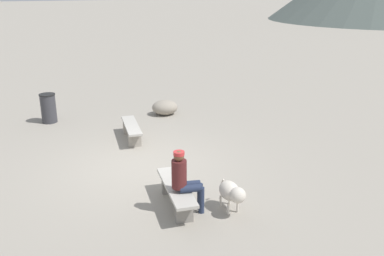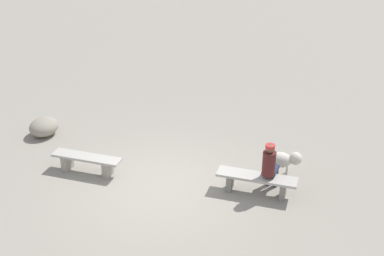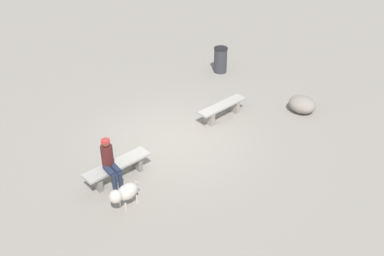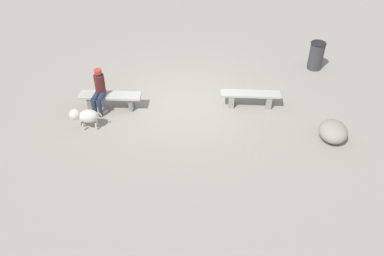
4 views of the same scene
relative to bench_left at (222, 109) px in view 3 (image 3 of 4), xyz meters
name	(u,v)px [view 3 (image 3 of 4)]	position (x,y,z in m)	size (l,w,h in m)	color
ground	(173,142)	(1.91, -0.17, -0.33)	(210.00, 210.00, 0.06)	gray
bench_left	(222,109)	(0.00, 0.00, 0.00)	(1.71, 0.49, 0.44)	gray
bench_right	(117,168)	(3.98, 0.01, 0.04)	(1.78, 0.55, 0.46)	gray
seated_person	(110,161)	(4.24, 0.09, 0.42)	(0.38, 0.62, 1.27)	#511E1E
dog	(124,193)	(4.53, 0.93, 0.12)	(0.86, 0.37, 0.62)	beige
trash_bin	(220,60)	(-2.42, -2.10, 0.16)	(0.49, 0.49, 0.92)	#38383D
boulder	(302,104)	(-1.95, 1.55, -0.05)	(0.73, 0.86, 0.49)	gray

